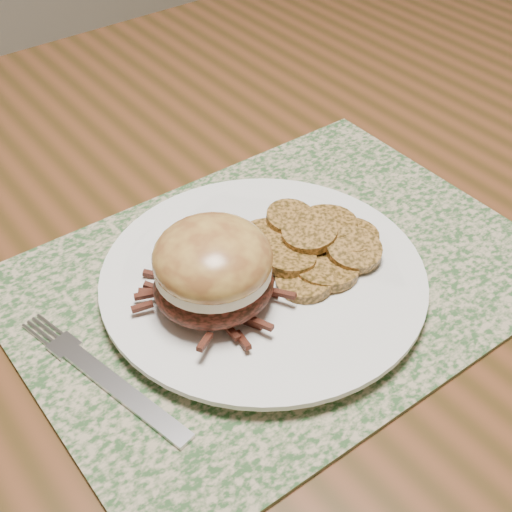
{
  "coord_description": "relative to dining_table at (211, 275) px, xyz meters",
  "views": [
    {
      "loc": [
        -0.29,
        -0.46,
        1.18
      ],
      "look_at": [
        -0.02,
        -0.11,
        0.79
      ],
      "focal_mm": 50.0,
      "sensor_mm": 36.0,
      "label": 1
    }
  ],
  "objects": [
    {
      "name": "dining_table",
      "position": [
        0.0,
        0.0,
        0.0
      ],
      "size": [
        1.5,
        0.9,
        0.75
      ],
      "color": "brown",
      "rests_on": "ground"
    },
    {
      "name": "placemat",
      "position": [
        -0.0,
        -0.11,
        0.08
      ],
      "size": [
        0.45,
        0.33,
        0.0
      ],
      "primitive_type": "cube",
      "color": "#2F532A",
      "rests_on": "dining_table"
    },
    {
      "name": "dinner_plate",
      "position": [
        -0.02,
        -0.12,
        0.09
      ],
      "size": [
        0.26,
        0.26,
        0.02
      ],
      "primitive_type": "cylinder",
      "color": "white",
      "rests_on": "placemat"
    },
    {
      "name": "pork_sandwich",
      "position": [
        -0.07,
        -0.12,
        0.14
      ],
      "size": [
        0.1,
        0.1,
        0.07
      ],
      "rotation": [
        0.0,
        0.0,
        -0.08
      ],
      "color": "black",
      "rests_on": "dinner_plate"
    },
    {
      "name": "roasted_potatoes",
      "position": [
        0.03,
        -0.12,
        0.11
      ],
      "size": [
        0.13,
        0.14,
        0.03
      ],
      "color": "olive",
      "rests_on": "dinner_plate"
    },
    {
      "name": "fork",
      "position": [
        -0.18,
        -0.12,
        0.09
      ],
      "size": [
        0.05,
        0.18,
        0.0
      ],
      "rotation": [
        0.0,
        0.0,
        0.22
      ],
      "color": "silver",
      "rests_on": "placemat"
    }
  ]
}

